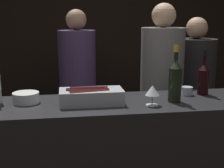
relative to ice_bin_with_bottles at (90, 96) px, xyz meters
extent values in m
cube|color=black|center=(0.15, 2.09, 0.27)|extent=(6.40, 0.06, 2.80)
cube|color=#B7BABF|center=(0.01, 0.00, -0.01)|extent=(0.42, 0.20, 0.10)
cylinder|color=#380F0F|center=(-0.01, -0.04, 0.02)|extent=(0.27, 0.11, 0.07)
cylinder|color=black|center=(-0.03, 0.00, 0.02)|extent=(0.25, 0.08, 0.07)
cylinder|color=#380F0F|center=(0.00, 0.04, 0.02)|extent=(0.25, 0.08, 0.07)
cylinder|color=white|center=(-0.42, 0.09, -0.02)|extent=(0.17, 0.17, 0.07)
cylinder|color=gray|center=(-0.42, 0.09, 0.01)|extent=(0.14, 0.14, 0.01)
cylinder|color=silver|center=(0.39, -0.10, -0.05)|extent=(0.08, 0.08, 0.00)
cylinder|color=silver|center=(0.39, -0.10, -0.02)|extent=(0.01, 0.01, 0.06)
cone|color=silver|center=(0.39, -0.10, 0.04)|extent=(0.09, 0.09, 0.06)
cylinder|color=silver|center=(0.72, 0.13, -0.03)|extent=(0.08, 0.08, 0.06)
sphere|color=#EFB256|center=(0.72, 0.13, -0.02)|extent=(0.04, 0.04, 0.04)
cylinder|color=black|center=(0.57, -0.03, 0.06)|extent=(0.09, 0.09, 0.23)
cone|color=black|center=(0.57, -0.03, 0.20)|extent=(0.09, 0.09, 0.05)
cylinder|color=black|center=(0.57, -0.03, 0.28)|extent=(0.03, 0.03, 0.10)
cylinder|color=gold|center=(0.57, -0.03, 0.31)|extent=(0.03, 0.03, 0.05)
cylinder|color=black|center=(0.85, 0.13, 0.03)|extent=(0.08, 0.08, 0.18)
cone|color=black|center=(0.85, 0.13, 0.15)|extent=(0.08, 0.08, 0.05)
cylinder|color=black|center=(0.85, 0.13, 0.23)|extent=(0.03, 0.03, 0.10)
cylinder|color=black|center=(0.85, 0.13, 0.25)|extent=(0.03, 0.03, 0.05)
cube|color=black|center=(-0.03, 1.25, -0.74)|extent=(0.29, 0.21, 0.78)
cylinder|color=#473356|center=(-0.03, 1.25, 0.02)|extent=(0.39, 0.39, 0.72)
sphere|color=tan|center=(-0.03, 1.25, 0.48)|extent=(0.21, 0.21, 0.21)
cube|color=black|center=(0.70, 0.67, -0.72)|extent=(0.29, 0.21, 0.81)
cylinder|color=slate|center=(0.70, 0.67, 0.05)|extent=(0.38, 0.38, 0.74)
sphere|color=tan|center=(0.70, 0.67, 0.52)|extent=(0.21, 0.21, 0.21)
cube|color=black|center=(1.13, 0.94, -0.76)|extent=(0.31, 0.23, 0.74)
cylinder|color=black|center=(1.13, 0.94, -0.05)|extent=(0.41, 0.41, 0.69)
sphere|color=tan|center=(1.13, 0.94, 0.40)|extent=(0.21, 0.21, 0.21)
camera|label=1|loc=(-0.16, -1.99, 0.50)|focal=50.00mm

